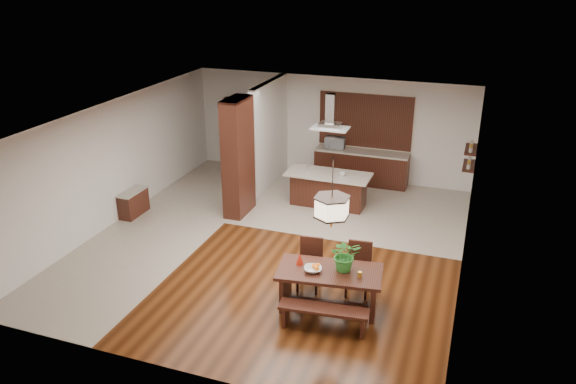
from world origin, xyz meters
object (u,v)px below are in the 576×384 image
at_px(foliage_plant, 345,255).
at_px(dining_chair_left, 309,265).
at_px(dining_chair_right, 358,270).
at_px(island_cup, 343,174).
at_px(kitchen_island, 328,189).
at_px(microwave, 335,143).
at_px(dining_bench, 323,318).
at_px(pendant_lantern, 332,193).
at_px(hallway_console, 134,203).
at_px(range_hood, 331,112).
at_px(dining_table, 329,280).
at_px(fruit_bowl, 313,269).

bearing_deg(foliage_plant, dining_chair_left, 153.46).
xyz_separation_m(dining_chair_right, island_cup, (-1.27, 3.77, 0.42)).
distance_m(kitchen_island, microwave, 1.99).
bearing_deg(foliage_plant, kitchen_island, 109.11).
bearing_deg(island_cup, dining_bench, -78.98).
bearing_deg(dining_bench, pendant_lantern, 97.77).
height_order(dining_bench, dining_chair_left, dining_chair_left).
bearing_deg(dining_chair_left, kitchen_island, 95.16).
bearing_deg(dining_chair_left, hallway_console, 155.36).
distance_m(dining_chair_right, range_hood, 4.62).
relative_size(dining_table, pendant_lantern, 1.49).
height_order(range_hood, microwave, range_hood).
bearing_deg(fruit_bowl, range_hood, 102.19).
bearing_deg(dining_bench, fruit_bowl, 124.19).
height_order(dining_bench, pendant_lantern, pendant_lantern).
bearing_deg(fruit_bowl, foliage_plant, 23.99).
bearing_deg(island_cup, foliage_plant, -75.13).
height_order(dining_bench, microwave, microwave).
height_order(dining_table, island_cup, island_cup).
relative_size(dining_chair_left, island_cup, 7.63).
xyz_separation_m(dining_bench, island_cup, (-0.98, 5.05, 0.72)).
distance_m(foliage_plant, microwave, 6.47).
bearing_deg(range_hood, dining_bench, -75.18).
bearing_deg(kitchen_island, foliage_plant, -70.11).
xyz_separation_m(dining_chair_right, microwave, (-1.99, 5.69, 0.60)).
height_order(dining_chair_left, dining_chair_right, dining_chair_right).
distance_m(dining_bench, microwave, 7.23).
xyz_separation_m(kitchen_island, island_cup, (0.37, -0.07, 0.48)).
xyz_separation_m(dining_chair_right, fruit_bowl, (-0.66, -0.74, 0.30)).
bearing_deg(dining_table, dining_chair_left, 137.06).
relative_size(dining_chair_right, microwave, 1.82).
height_order(dining_chair_right, kitchen_island, dining_chair_right).
relative_size(dining_chair_left, foliage_plant, 1.68).
bearing_deg(kitchen_island, dining_bench, -74.40).
xyz_separation_m(hallway_console, foliage_plant, (5.87, -2.18, 0.75)).
height_order(dining_table, pendant_lantern, pendant_lantern).
bearing_deg(kitchen_island, dining_chair_right, -66.03).
xyz_separation_m(dining_chair_right, foliage_plant, (-0.14, -0.51, 0.56)).
height_order(pendant_lantern, microwave, pendant_lantern).
xyz_separation_m(pendant_lantern, fruit_bowl, (-0.27, -0.12, -1.44)).
relative_size(range_hood, island_cup, 6.83).
height_order(foliage_plant, range_hood, range_hood).
xyz_separation_m(dining_bench, pendant_lantern, (-0.09, 0.66, 2.03)).
bearing_deg(range_hood, island_cup, -11.60).
xyz_separation_m(foliage_plant, microwave, (-1.85, 6.20, 0.04)).
xyz_separation_m(foliage_plant, island_cup, (-1.14, 4.28, -0.14)).
xyz_separation_m(dining_bench, microwave, (-1.70, 6.97, 0.89)).
bearing_deg(dining_chair_left, fruit_bowl, -72.65).
relative_size(hallway_console, range_hood, 0.98).
bearing_deg(fruit_bowl, dining_bench, -55.81).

